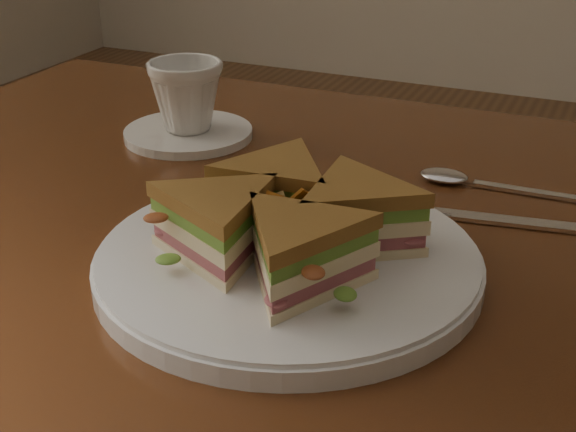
{
  "coord_description": "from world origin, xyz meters",
  "views": [
    {
      "loc": [
        0.2,
        -0.59,
        1.07
      ],
      "look_at": [
        -0.03,
        -0.08,
        0.8
      ],
      "focal_mm": 50.0,
      "sensor_mm": 36.0,
      "label": 1
    }
  ],
  "objects": [
    {
      "name": "sandwich_wedges",
      "position": [
        -0.03,
        -0.08,
        0.8
      ],
      "size": [
        0.25,
        0.25,
        0.06
      ],
      "color": "#FAE8B9",
      "rests_on": "plate"
    },
    {
      "name": "spoon",
      "position": [
        0.06,
        0.16,
        0.75
      ],
      "size": [
        0.18,
        0.03,
        0.01
      ],
      "rotation": [
        0.0,
        0.0,
        0.01
      ],
      "color": "silver",
      "rests_on": "table"
    },
    {
      "name": "coffee_cup",
      "position": [
        -0.26,
        0.16,
        0.8
      ],
      "size": [
        0.09,
        0.09,
        0.08
      ],
      "primitive_type": "imported",
      "rotation": [
        0.0,
        0.0,
        0.11
      ],
      "color": "white",
      "rests_on": "saucer"
    },
    {
      "name": "knife",
      "position": [
        0.12,
        0.08,
        0.75
      ],
      "size": [
        0.21,
        0.05,
        0.0
      ],
      "rotation": [
        0.0,
        0.0,
        0.15
      ],
      "color": "silver",
      "rests_on": "table"
    },
    {
      "name": "table",
      "position": [
        0.0,
        0.0,
        0.65
      ],
      "size": [
        1.2,
        0.8,
        0.75
      ],
      "color": "#391B0C",
      "rests_on": "ground"
    },
    {
      "name": "plate",
      "position": [
        -0.03,
        -0.08,
        0.76
      ],
      "size": [
        0.31,
        0.31,
        0.02
      ],
      "primitive_type": "cylinder",
      "color": "white",
      "rests_on": "table"
    },
    {
      "name": "saucer",
      "position": [
        -0.26,
        0.16,
        0.76
      ],
      "size": [
        0.15,
        0.15,
        0.01
      ],
      "primitive_type": "cylinder",
      "color": "white",
      "rests_on": "table"
    },
    {
      "name": "crisps_mound",
      "position": [
        -0.03,
        -0.08,
        0.79
      ],
      "size": [
        0.09,
        0.09,
        0.05
      ],
      "primitive_type": null,
      "color": "#C46919",
      "rests_on": "plate"
    }
  ]
}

